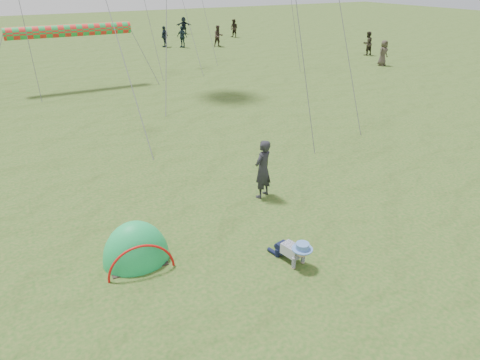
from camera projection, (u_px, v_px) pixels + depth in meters
ground at (242, 271)px, 9.38m from camera, size 140.00×140.00×0.00m
crawling_toddler at (294, 250)px, 9.52m from camera, size 0.75×0.94×0.64m
popup_tent at (137, 260)px, 9.75m from camera, size 1.59×1.34×1.94m
standing_adult at (263, 169)px, 12.13m from camera, size 0.75×0.64×1.73m
crowd_person_1 at (234, 28)px, 42.45m from camera, size 0.95×1.04×1.72m
crowd_person_2 at (165, 37)px, 36.97m from camera, size 1.04×1.00×1.75m
crowd_person_7 at (218, 36)px, 37.18m from camera, size 0.88×0.69×1.77m
crowd_person_10 at (383, 53)px, 29.62m from camera, size 0.93×0.70×1.71m
crowd_person_11 at (184, 25)px, 44.96m from camera, size 1.64×1.03×1.69m
crowd_person_13 at (367, 43)px, 33.35m from camera, size 0.87×0.68×1.78m
crowd_person_14 at (182, 37)px, 36.77m from camera, size 0.89×1.11×1.76m
rainbow_tube_kite at (70, 30)px, 22.86m from camera, size 6.44×0.64×0.64m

